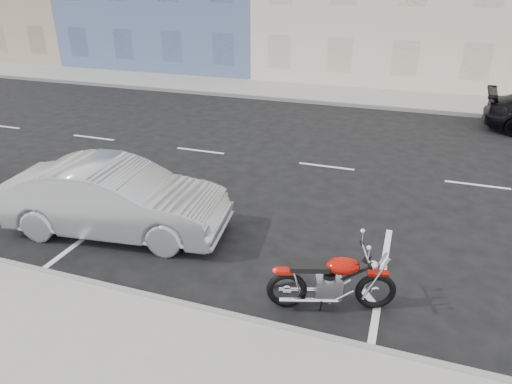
% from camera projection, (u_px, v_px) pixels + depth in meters
% --- Properties ---
extents(ground, '(120.00, 120.00, 0.00)m').
position_uv_depth(ground, '(398.00, 175.00, 12.55)').
color(ground, black).
rests_on(ground, ground).
extents(sidewalk_near, '(80.00, 3.40, 0.15)m').
position_uv_depth(sidewalk_near, '(3.00, 350.00, 6.55)').
color(sidewalk_near, gray).
rests_on(sidewalk_near, ground).
extents(sidewalk_far, '(80.00, 3.40, 0.15)m').
position_uv_depth(sidewalk_far, '(299.00, 92.00, 21.44)').
color(sidewalk_far, gray).
rests_on(sidewalk_far, ground).
extents(curb_near, '(80.00, 0.12, 0.16)m').
position_uv_depth(curb_near, '(80.00, 282.00, 8.00)').
color(curb_near, gray).
rests_on(curb_near, ground).
extents(curb_far, '(80.00, 0.12, 0.16)m').
position_uv_depth(curb_far, '(290.00, 100.00, 19.98)').
color(curb_far, gray).
rests_on(curb_far, ground).
extents(motorcycle, '(2.03, 0.91, 1.05)m').
position_uv_depth(motorcycle, '(378.00, 284.00, 7.30)').
color(motorcycle, black).
rests_on(motorcycle, ground).
extents(sedan_silver, '(4.83, 2.21, 1.53)m').
position_uv_depth(sedan_silver, '(115.00, 199.00, 9.46)').
color(sedan_silver, '#A4A7AC').
rests_on(sedan_silver, ground).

